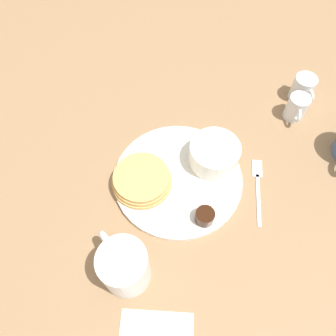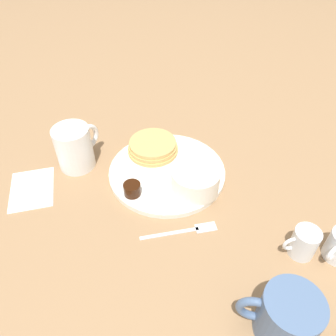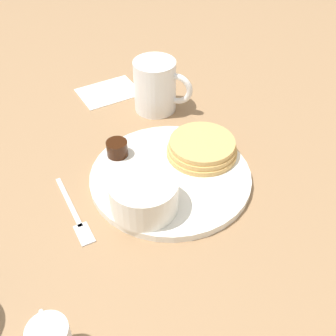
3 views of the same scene
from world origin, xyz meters
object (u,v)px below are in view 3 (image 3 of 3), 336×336
object	(u,v)px
bowl	(144,194)
coffee_mug	(156,86)
fork	(76,217)
plate	(170,177)

from	to	relation	value
bowl	coffee_mug	distance (m)	0.27
bowl	fork	world-z (taller)	bowl
plate	fork	xyz separation A→B (m)	(0.16, -0.01, -0.00)
coffee_mug	fork	size ratio (longest dim) A/B	0.70
plate	fork	world-z (taller)	plate
bowl	coffee_mug	bearing A→B (deg)	-128.17
plate	fork	size ratio (longest dim) A/B	1.74
plate	fork	distance (m)	0.16
plate	coffee_mug	distance (m)	0.21
plate	bowl	size ratio (longest dim) A/B	2.58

